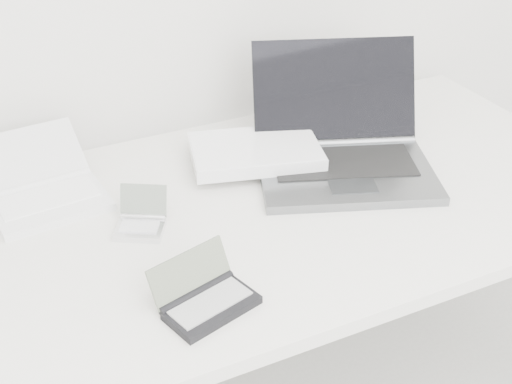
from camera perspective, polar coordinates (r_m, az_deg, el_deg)
name	(u,v)px	position (r m, az deg, el deg)	size (l,w,h in m)	color
desk	(260,222)	(1.55, 0.35, -2.39)	(1.60, 0.80, 0.73)	white
laptop_large	(312,150)	(1.65, 4.48, 3.37)	(0.59, 0.49, 0.25)	slate
netbook_open_white	(44,190)	(1.59, -16.60, 0.15)	(0.26, 0.30, 0.10)	white
pda_silver	(141,221)	(1.45, -9.19, -2.33)	(0.13, 0.14, 0.08)	white
palmtop_charcoal	(206,298)	(1.25, -4.06, -8.49)	(0.19, 0.16, 0.08)	black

